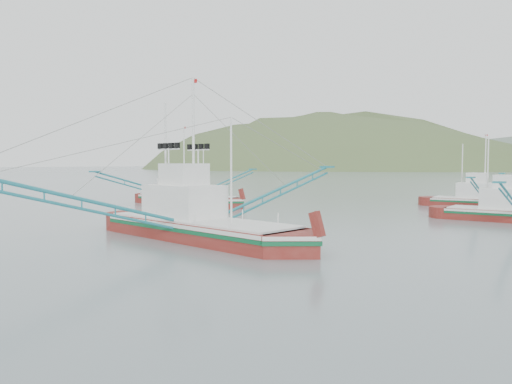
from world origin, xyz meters
The scene contains 5 objects.
ground centered at (0.00, 0.00, 0.00)m, with size 1200.00×1200.00×0.00m, color slate.
main_boat centered at (-2.37, 2.17, 2.04)m, with size 17.03×29.76×12.13m.
bg_boat_far centered at (9.39, 40.74, 1.30)m, with size 13.06×23.48×9.50m.
bg_boat_left centered at (-22.68, 22.78, 1.48)m, with size 14.90×26.61×10.77m.
headland_left centered at (-180.00, 360.00, 0.00)m, with size 448.00×308.00×210.00m, color #455A2E.
Camera 1 is at (20.94, -23.86, 5.33)m, focal length 35.00 mm.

